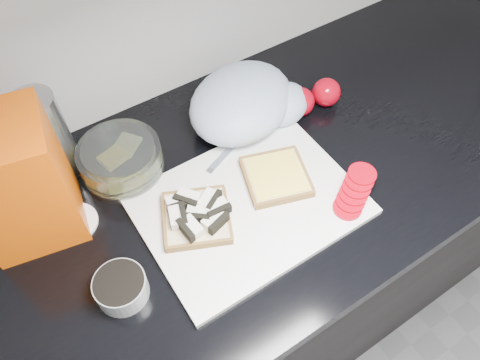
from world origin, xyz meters
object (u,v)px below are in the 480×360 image
object	(u,v)px
cutting_board	(249,204)
steel_canister	(48,137)
glass_bowl	(121,161)
bread_bag	(17,183)

from	to	relation	value
cutting_board	steel_canister	distance (m)	0.39
glass_bowl	bread_bag	bearing A→B (deg)	-171.61
bread_bag	steel_canister	xyz separation A→B (m)	(0.08, 0.10, -0.03)
glass_bowl	bread_bag	size ratio (longest dim) A/B	0.66
bread_bag	steel_canister	distance (m)	0.13
cutting_board	bread_bag	bearing A→B (deg)	152.02
cutting_board	glass_bowl	size ratio (longest dim) A/B	2.48
bread_bag	steel_canister	bearing A→B (deg)	62.70
cutting_board	bread_bag	xyz separation A→B (m)	(-0.34, 0.18, 0.12)
cutting_board	bread_bag	size ratio (longest dim) A/B	1.63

